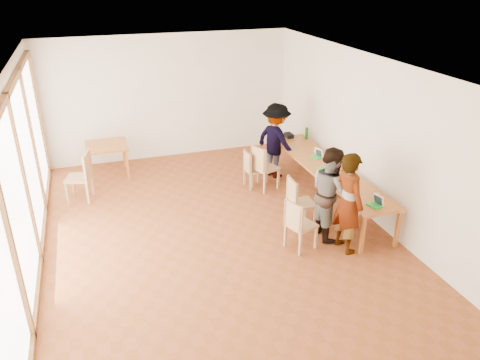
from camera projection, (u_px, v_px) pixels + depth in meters
The scene contains 25 objects.
ground at pixel (214, 232), 8.51m from camera, with size 8.00×8.00×0.00m, color brown.
wall_back at pixel (168, 97), 11.33m from camera, with size 6.00×0.10×3.00m, color white.
wall_front at pixel (322, 303), 4.44m from camera, with size 6.00×0.10×3.00m, color white.
wall_right at pixel (366, 137), 8.74m from camera, with size 0.10×8.00×3.00m, color white.
window_wall at pixel (22, 178), 7.04m from camera, with size 0.10×8.00×3.00m, color white.
ceiling at pixel (209, 64), 7.25m from camera, with size 6.00×8.00×0.04m, color white.
communal_table at pixel (327, 169), 9.34m from camera, with size 0.80×4.00×0.75m.
side_table at pixel (107, 148), 10.53m from camera, with size 0.90×0.90×0.75m.
chair_near at pixel (297, 220), 7.77m from camera, with size 0.54×0.54×0.49m.
chair_mid at pixel (297, 198), 8.45m from camera, with size 0.46×0.46×0.51m.
chair_far at pixel (251, 166), 10.01m from camera, with size 0.41×0.41×0.44m.
chair_empty at pixel (262, 163), 9.87m from camera, with size 0.60×0.60×0.53m.
chair_spare at pixel (83, 172), 9.43m from camera, with size 0.59×0.59×0.54m.
person_near at pixel (348, 203), 7.66m from camera, with size 0.64×0.42×1.76m, color gray.
person_mid at pixel (331, 193), 8.10m from camera, with size 0.81×0.63×1.66m, color gray.
person_far at pixel (276, 141), 10.43m from camera, with size 1.10×0.63×1.70m, color gray.
laptop_near at pixel (377, 203), 7.82m from camera, with size 0.25×0.26×0.19m.
laptop_mid at pixel (327, 168), 9.15m from camera, with size 0.29×0.31×0.23m.
laptop_far at pixel (318, 155), 9.79m from camera, with size 0.25×0.27×0.18m.
yellow_mug at pixel (338, 162), 9.43m from camera, with size 0.13×0.13×0.10m, color #FEA424.
green_bottle at pixel (307, 133), 10.77m from camera, with size 0.07×0.07×0.28m, color #166316.
clear_glass at pixel (377, 196), 8.06m from camera, with size 0.07×0.07×0.09m, color silver.
condiment_cup at pixel (316, 151), 10.08m from camera, with size 0.08×0.08×0.06m, color white.
pink_phone at pixel (340, 168), 9.27m from camera, with size 0.05×0.10×0.01m, color #E9415E.
black_pouch at pixel (289, 135), 10.93m from camera, with size 0.16×0.26×0.09m, color black.
Camera 1 is at (-1.85, -7.11, 4.42)m, focal length 35.00 mm.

